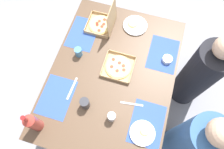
# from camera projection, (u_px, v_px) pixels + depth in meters

# --- Properties ---
(ground_plane) EXTENTS (6.00, 6.00, 0.00)m
(ground_plane) POSITION_uv_depth(u_px,v_px,m) (112.00, 98.00, 2.51)
(ground_plane) COLOR gray
(dining_table) EXTENTS (1.47, 1.08, 0.75)m
(dining_table) POSITION_uv_depth(u_px,v_px,m) (112.00, 79.00, 1.91)
(dining_table) COLOR #3F3328
(dining_table) RESTS_ON ground_plane
(placemat_near_left) EXTENTS (0.36, 0.26, 0.00)m
(placemat_near_left) POSITION_uv_depth(u_px,v_px,m) (83.00, 33.00, 1.98)
(placemat_near_left) COLOR #2D4C9E
(placemat_near_left) RESTS_ON dining_table
(placemat_near_right) EXTENTS (0.36, 0.26, 0.00)m
(placemat_near_right) POSITION_uv_depth(u_px,v_px,m) (56.00, 97.00, 1.74)
(placemat_near_right) COLOR #2D4C9E
(placemat_near_right) RESTS_ON dining_table
(placemat_far_left) EXTENTS (0.36, 0.26, 0.00)m
(placemat_far_left) POSITION_uv_depth(u_px,v_px,m) (163.00, 54.00, 1.90)
(placemat_far_left) COLOR #2D4C9E
(placemat_far_left) RESTS_ON dining_table
(placemat_far_right) EXTENTS (0.36, 0.26, 0.00)m
(placemat_far_right) POSITION_uv_depth(u_px,v_px,m) (147.00, 124.00, 1.65)
(placemat_far_right) COLOR #2D4C9E
(placemat_far_right) RESTS_ON dining_table
(pizza_box_corner_left) EXTENTS (0.27, 0.27, 0.04)m
(pizza_box_corner_left) POSITION_uv_depth(u_px,v_px,m) (118.00, 67.00, 1.83)
(pizza_box_corner_left) COLOR tan
(pizza_box_corner_left) RESTS_ON dining_table
(pizza_box_center) EXTENTS (0.25, 0.26, 0.29)m
(pizza_box_center) POSITION_uv_depth(u_px,v_px,m) (103.00, 23.00, 1.98)
(pizza_box_center) COLOR tan
(pizza_box_center) RESTS_ON dining_table
(plate_near_left) EXTENTS (0.20, 0.20, 0.03)m
(plate_near_left) POSITION_uv_depth(u_px,v_px,m) (143.00, 133.00, 1.62)
(plate_near_left) COLOR white
(plate_near_left) RESTS_ON dining_table
(plate_near_right) EXTENTS (0.24, 0.24, 0.03)m
(plate_near_right) POSITION_uv_depth(u_px,v_px,m) (135.00, 25.00, 2.01)
(plate_near_right) COLOR white
(plate_near_right) RESTS_ON dining_table
(soda_bottle) EXTENTS (0.09, 0.09, 0.32)m
(soda_bottle) POSITION_uv_depth(u_px,v_px,m) (33.00, 123.00, 1.53)
(soda_bottle) COLOR #B2382D
(soda_bottle) RESTS_ON dining_table
(cup_red) EXTENTS (0.08, 0.08, 0.11)m
(cup_red) POSITION_uv_depth(u_px,v_px,m) (85.00, 103.00, 1.66)
(cup_red) COLOR #333338
(cup_red) RESTS_ON dining_table
(cup_clear_right) EXTENTS (0.07, 0.07, 0.09)m
(cup_clear_right) POSITION_uv_depth(u_px,v_px,m) (78.00, 52.00, 1.85)
(cup_clear_right) COLOR teal
(cup_clear_right) RESTS_ON dining_table
(cup_clear_left) EXTENTS (0.07, 0.07, 0.09)m
(cup_clear_left) POSITION_uv_depth(u_px,v_px,m) (112.00, 117.00, 1.63)
(cup_clear_left) COLOR silver
(cup_clear_left) RESTS_ON dining_table
(condiment_bowl) EXTENTS (0.09, 0.09, 0.04)m
(condiment_bowl) POSITION_uv_depth(u_px,v_px,m) (167.00, 59.00, 1.85)
(condiment_bowl) COLOR white
(condiment_bowl) RESTS_ON dining_table
(knife_by_far_left) EXTENTS (0.21, 0.03, 0.00)m
(knife_by_far_left) POSITION_uv_depth(u_px,v_px,m) (72.00, 88.00, 1.77)
(knife_by_far_left) COLOR #B7B7BC
(knife_by_far_left) RESTS_ON dining_table
(fork_by_near_left) EXTENTS (0.04, 0.19, 0.00)m
(fork_by_near_left) POSITION_uv_depth(u_px,v_px,m) (132.00, 104.00, 1.71)
(fork_by_near_left) COLOR #B7B7BC
(fork_by_near_left) RESTS_ON dining_table
(diner_left_seat) EXTENTS (0.32, 0.32, 1.16)m
(diner_left_seat) POSITION_uv_depth(u_px,v_px,m) (198.00, 75.00, 2.06)
(diner_left_seat) COLOR black
(diner_left_seat) RESTS_ON ground_plane
(diner_right_seat) EXTENTS (0.32, 0.32, 1.22)m
(diner_right_seat) POSITION_uv_depth(u_px,v_px,m) (189.00, 141.00, 1.79)
(diner_right_seat) COLOR #33598C
(diner_right_seat) RESTS_ON ground_plane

